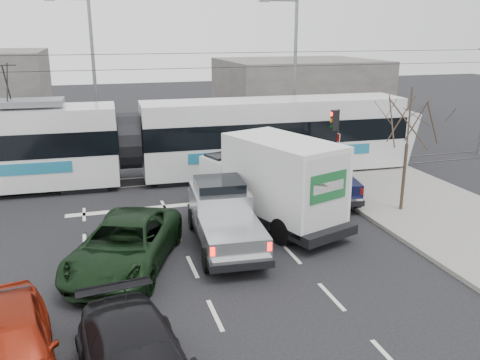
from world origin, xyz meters
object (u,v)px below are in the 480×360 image
object	(u,v)px
bare_tree	(409,122)
silver_pickup	(223,214)
box_truck	(273,181)
street_lamp_near	(292,68)
street_lamp_far	(90,70)
traffic_signal	(335,131)
navy_pickup	(326,175)
green_car	(125,245)
tram	(128,142)
red_car	(6,350)

from	to	relation	value
bare_tree	silver_pickup	xyz separation A→B (m)	(-7.84, -0.83, -2.75)
silver_pickup	box_truck	size ratio (longest dim) A/B	0.81
street_lamp_near	street_lamp_far	bearing A→B (deg)	170.13
box_truck	traffic_signal	bearing A→B (deg)	19.94
navy_pickup	green_car	distance (m)	10.46
tram	red_car	size ratio (longest dim) A/B	5.67
red_car	street_lamp_far	bearing A→B (deg)	73.65
bare_tree	street_lamp_near	world-z (taller)	street_lamp_near
traffic_signal	box_truck	world-z (taller)	traffic_signal
street_lamp_near	box_truck	world-z (taller)	street_lamp_near
box_truck	green_car	distance (m)	6.32
tram	silver_pickup	xyz separation A→B (m)	(2.52, -8.35, -1.01)
green_car	red_car	distance (m)	5.71
tram	silver_pickup	distance (m)	8.79
street_lamp_near	red_car	xyz separation A→B (m)	(-13.85, -18.42, -4.26)
tram	navy_pickup	distance (m)	9.59
tram	street_lamp_near	bearing A→B (deg)	23.84
box_truck	red_car	size ratio (longest dim) A/B	1.45
street_lamp_far	box_truck	world-z (taller)	street_lamp_far
street_lamp_near	green_car	bearing A→B (deg)	-129.38
green_car	tram	bearing A→B (deg)	106.54
street_lamp_near	navy_pickup	xyz separation A→B (m)	(-1.76, -8.63, -4.11)
street_lamp_near	street_lamp_far	distance (m)	11.67
street_lamp_far	navy_pickup	bearing A→B (deg)	-47.50
box_truck	street_lamp_near	bearing A→B (deg)	45.45
traffic_signal	tram	size ratio (longest dim) A/B	0.13
green_car	red_car	bearing A→B (deg)	-97.12
street_lamp_far	box_truck	xyz separation A→B (m)	(6.25, -13.09, -3.42)
traffic_signal	tram	xyz separation A→B (m)	(-9.23, 3.53, -0.69)
bare_tree	tram	size ratio (longest dim) A/B	0.18
navy_pickup	red_car	xyz separation A→B (m)	(-12.10, -9.79, -0.15)
bare_tree	street_lamp_far	bearing A→B (deg)	131.12
street_lamp_near	navy_pickup	world-z (taller)	street_lamp_near
box_truck	navy_pickup	world-z (taller)	box_truck
navy_pickup	silver_pickup	bearing A→B (deg)	-136.70
navy_pickup	street_lamp_near	bearing A→B (deg)	89.27
street_lamp_near	box_truck	distance (m)	12.74
bare_tree	tram	bearing A→B (deg)	144.01
street_lamp_far	silver_pickup	distance (m)	15.41
street_lamp_near	street_lamp_far	world-z (taller)	same
traffic_signal	silver_pickup	bearing A→B (deg)	-144.25
street_lamp_far	green_car	xyz separation A→B (m)	(0.46, -15.45, -4.32)
street_lamp_far	street_lamp_near	bearing A→B (deg)	-9.87
bare_tree	navy_pickup	size ratio (longest dim) A/B	0.99
silver_pickup	bare_tree	bearing A→B (deg)	10.46
silver_pickup	red_car	bearing A→B (deg)	-131.58
traffic_signal	box_truck	xyz separation A→B (m)	(-4.41, -3.59, -1.04)
street_lamp_near	street_lamp_far	size ratio (longest dim) A/B	1.00
bare_tree	box_truck	world-z (taller)	bare_tree
navy_pickup	green_car	xyz separation A→B (m)	(-9.29, -4.82, -0.21)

